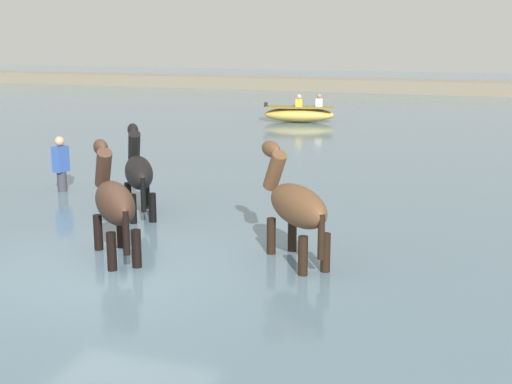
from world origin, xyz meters
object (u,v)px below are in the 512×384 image
Objects in this scene: horse_lead_bay at (295,208)px; person_wading_mid at (61,172)px; horse_flank_black at (138,174)px; horse_trailing_dark_bay at (114,205)px; boat_distant_west at (299,114)px.

horse_lead_bay reaches higher than person_wading_mid.
horse_lead_bay is at bearing -25.38° from horse_flank_black.
horse_flank_black is at bearing 110.05° from horse_trailing_dark_bay.
horse_flank_black is at bearing 154.62° from horse_lead_bay.
person_wading_mid is (-3.34, 3.52, -0.39)m from horse_trailing_dark_bay.
horse_trailing_dark_bay is 1.30× the size of person_wading_mid.
person_wading_mid is at bearing -97.02° from boat_distant_west.
boat_distant_west is (-0.88, 14.31, -0.46)m from horse_flank_black.
person_wading_mid is at bearing 154.55° from horse_lead_bay.
horse_flank_black is at bearing -25.56° from person_wading_mid.
horse_lead_bay is 6.60m from person_wading_mid.
boat_distant_west is at bearing 82.98° from person_wading_mid.
horse_trailing_dark_bay is at bearing -165.19° from horse_lead_bay.
horse_flank_black is (-0.85, 2.32, -0.04)m from horse_trailing_dark_bay.
horse_lead_bay is at bearing -25.45° from person_wading_mid.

